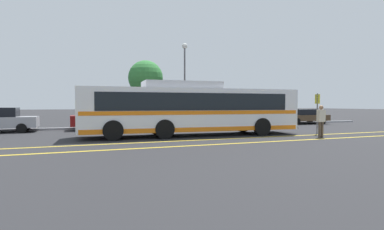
{
  "coord_description": "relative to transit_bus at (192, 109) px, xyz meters",
  "views": [
    {
      "loc": [
        -6.4,
        -16.14,
        1.75
      ],
      "look_at": [
        -0.37,
        -0.25,
        1.17
      ],
      "focal_mm": 28.0,
      "sensor_mm": 36.0,
      "label": 1
    }
  ],
  "objects": [
    {
      "name": "ground_plane",
      "position": [
        0.39,
        0.25,
        -1.53
      ],
      "size": [
        220.0,
        220.0,
        0.0
      ],
      "primitive_type": "plane",
      "color": "#262628"
    },
    {
      "name": "lane_strip_0",
      "position": [
        0.02,
        -2.2,
        -1.52
      ],
      "size": [
        32.23,
        0.2,
        0.01
      ],
      "primitive_type": "cube",
      "rotation": [
        0.0,
        0.0,
        1.57
      ],
      "color": "gold",
      "rests_on": "ground_plane"
    },
    {
      "name": "lane_strip_1",
      "position": [
        0.02,
        -3.99,
        -1.52
      ],
      "size": [
        32.23,
        0.2,
        0.01
      ],
      "primitive_type": "cube",
      "rotation": [
        0.0,
        0.0,
        1.57
      ],
      "color": "gold",
      "rests_on": "ground_plane"
    },
    {
      "name": "curb_strip",
      "position": [
        0.02,
        6.89,
        -1.45
      ],
      "size": [
        40.23,
        0.36,
        0.15
      ],
      "primitive_type": "cube",
      "color": "#99999E",
      "rests_on": "ground_plane"
    },
    {
      "name": "transit_bus",
      "position": [
        0.0,
        0.0,
        0.0
      ],
      "size": [
        12.67,
        3.32,
        3.04
      ],
      "rotation": [
        0.0,
        0.0,
        -1.64
      ],
      "color": "white",
      "rests_on": "ground_plane"
    },
    {
      "name": "parked_car_0",
      "position": [
        -10.64,
        5.95,
        -0.75
      ],
      "size": [
        4.3,
        1.86,
        1.57
      ],
      "rotation": [
        0.0,
        0.0,
        1.57
      ],
      "color": "#9E9EA3",
      "rests_on": "ground_plane"
    },
    {
      "name": "parked_car_1",
      "position": [
        -4.24,
        5.95,
        -0.76
      ],
      "size": [
        4.59,
        1.93,
        1.51
      ],
      "rotation": [
        0.0,
        0.0,
        1.58
      ],
      "color": "maroon",
      "rests_on": "ground_plane"
    },
    {
      "name": "parked_car_2",
      "position": [
        2.3,
        5.89,
        -0.86
      ],
      "size": [
        4.38,
        2.26,
        1.29
      ],
      "rotation": [
        0.0,
        0.0,
        1.65
      ],
      "color": "#4C3823",
      "rests_on": "ground_plane"
    },
    {
      "name": "parked_car_3",
      "position": [
        8.25,
        5.84,
        -0.77
      ],
      "size": [
        4.17,
        2.11,
        1.54
      ],
      "rotation": [
        0.0,
        0.0,
        -1.65
      ],
      "color": "#9E9EA3",
      "rests_on": "ground_plane"
    },
    {
      "name": "parked_car_4",
      "position": [
        13.22,
        6.04,
        -0.84
      ],
      "size": [
        4.51,
        2.11,
        1.35
      ],
      "rotation": [
        0.0,
        0.0,
        -1.62
      ],
      "color": "#4C3823",
      "rests_on": "ground_plane"
    },
    {
      "name": "pedestrian_0",
      "position": [
        6.08,
        -3.44,
        -0.54
      ],
      "size": [
        0.42,
        0.23,
        1.72
      ],
      "rotation": [
        0.0,
        0.0,
        0.01
      ],
      "color": "brown",
      "rests_on": "ground_plane"
    },
    {
      "name": "bus_stop_sign",
      "position": [
        7.3,
        -1.89,
        0.01
      ],
      "size": [
        0.07,
        0.4,
        2.43
      ],
      "rotation": [
        0.0,
        0.0,
        -1.64
      ],
      "color": "#59595E",
      "rests_on": "ground_plane"
    },
    {
      "name": "street_lamp",
      "position": [
        2.44,
        8.13,
        3.28
      ],
      "size": [
        0.47,
        0.47,
        6.96
      ],
      "color": "#59595E",
      "rests_on": "ground_plane"
    },
    {
      "name": "tree_0",
      "position": [
        -0.35,
        10.8,
        2.64
      ],
      "size": [
        3.11,
        3.11,
        5.74
      ],
      "color": "#513823",
      "rests_on": "ground_plane"
    }
  ]
}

